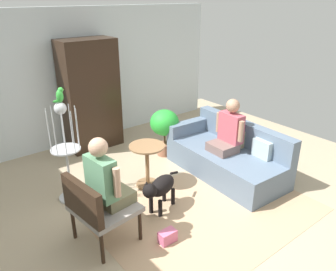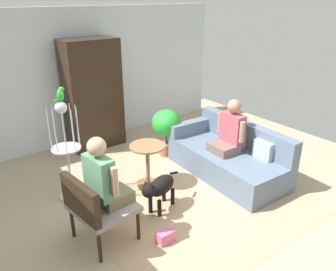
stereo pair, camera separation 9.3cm
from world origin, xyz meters
TOP-DOWN VIEW (x-y plane):
  - ground_plane at (0.00, 0.00)m, footprint 7.57×7.57m
  - back_wall at (0.00, 3.22)m, footprint 6.11×0.12m
  - area_rug at (0.16, -0.14)m, footprint 2.85×2.07m
  - couch at (1.20, 0.47)m, footprint 1.02×2.02m
  - armchair at (-1.28, 0.22)m, footprint 0.72×0.76m
  - person_on_couch at (1.16, 0.44)m, footprint 0.46×0.56m
  - person_on_armchair at (-1.13, 0.24)m, footprint 0.48×0.56m
  - round_end_table at (-0.06, 0.94)m, footprint 0.53×0.53m
  - dog at (-0.31, 0.30)m, footprint 0.76×0.39m
  - bird_cage_stand at (-1.13, 1.34)m, footprint 0.41×0.41m
  - parrot at (-1.12, 1.34)m, footprint 0.17×0.10m
  - potted_plant at (0.80, 1.63)m, footprint 0.52×0.52m
  - armoire_cabinet at (-0.02, 2.81)m, footprint 0.99×0.56m
  - handbag at (-0.62, -0.26)m, footprint 0.21×0.13m

SIDE VIEW (x-z plane):
  - ground_plane at x=0.00m, z-range 0.00..0.00m
  - area_rug at x=0.16m, z-range 0.00..0.01m
  - handbag at x=-0.62m, z-range 0.00..0.15m
  - couch at x=1.20m, z-range -0.12..0.71m
  - dog at x=-0.31m, z-range 0.08..0.65m
  - round_end_table at x=-0.06m, z-range 0.08..0.75m
  - armchair at x=-1.28m, z-range 0.09..0.98m
  - potted_plant at x=0.80m, z-range 0.14..1.00m
  - bird_cage_stand at x=-1.13m, z-range 0.01..1.46m
  - person_on_couch at x=1.16m, z-range 0.34..1.18m
  - person_on_armchair at x=-1.13m, z-range 0.38..1.25m
  - armoire_cabinet at x=-0.02m, z-range 0.00..2.03m
  - back_wall at x=0.00m, z-range 0.00..2.54m
  - parrot at x=-1.12m, z-range 1.45..1.64m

